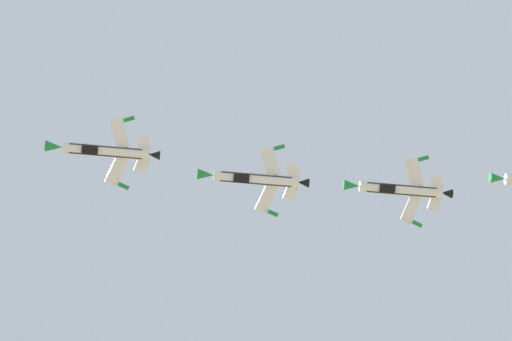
# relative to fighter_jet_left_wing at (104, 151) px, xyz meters

# --- Properties ---
(fighter_jet_left_wing) EXTENTS (15.74, 8.04, 6.93)m
(fighter_jet_left_wing) POSITION_rel_fighter_jet_left_wing_xyz_m (0.00, 0.00, 0.00)
(fighter_jet_left_wing) COLOR silver
(fighter_jet_right_wing) EXTENTS (15.74, 8.21, 6.71)m
(fighter_jet_right_wing) POSITION_rel_fighter_jet_left_wing_xyz_m (20.89, -4.30, -1.76)
(fighter_jet_right_wing) COLOR silver
(fighter_jet_left_outer) EXTENTS (15.74, 7.82, 7.17)m
(fighter_jet_left_outer) POSITION_rel_fighter_jet_left_wing_xyz_m (41.03, -9.77, -1.61)
(fighter_jet_left_outer) COLOR silver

